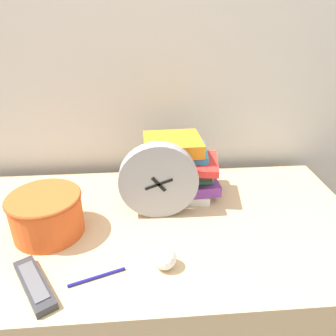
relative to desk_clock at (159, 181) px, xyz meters
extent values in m
cube|color=beige|center=(-0.05, 0.36, 0.38)|extent=(6.00, 0.04, 2.40)
cube|color=tan|center=(-0.05, -0.04, -0.47)|extent=(1.34, 0.68, 0.70)
cylinder|color=#99999E|center=(0.00, 0.00, 0.00)|extent=(0.24, 0.04, 0.24)
cylinder|color=white|center=(0.00, -0.01, 0.00)|extent=(0.21, 0.01, 0.21)
cube|color=black|center=(0.00, -0.02, 0.00)|extent=(0.04, 0.01, 0.05)
cube|color=black|center=(0.00, -0.02, 0.00)|extent=(0.08, 0.01, 0.04)
cylinder|color=black|center=(0.00, -0.02, 0.00)|extent=(0.01, 0.01, 0.01)
cube|color=white|center=(0.08, 0.12, -0.11)|extent=(0.22, 0.18, 0.03)
cube|color=#7A3899|center=(0.08, 0.11, -0.07)|extent=(0.25, 0.18, 0.04)
cube|color=green|center=(0.07, 0.12, -0.04)|extent=(0.24, 0.15, 0.03)
cube|color=#232328|center=(0.06, 0.11, -0.02)|extent=(0.23, 0.16, 0.03)
cube|color=red|center=(0.08, 0.10, 0.01)|extent=(0.26, 0.19, 0.02)
cube|color=#2D9ED1|center=(0.07, 0.13, 0.03)|extent=(0.20, 0.16, 0.02)
cube|color=orange|center=(0.05, 0.12, 0.06)|extent=(0.19, 0.17, 0.04)
cylinder|color=#E05623|center=(-0.32, -0.06, -0.06)|extent=(0.20, 0.20, 0.12)
torus|color=#B3451C|center=(-0.32, -0.06, 0.00)|extent=(0.21, 0.21, 0.01)
cube|color=#333338|center=(-0.31, -0.27, -0.11)|extent=(0.14, 0.18, 0.02)
cube|color=#59595E|center=(-0.31, -0.27, -0.10)|extent=(0.10, 0.14, 0.00)
sphere|color=white|center=(0.00, -0.23, -0.09)|extent=(0.06, 0.06, 0.06)
cylinder|color=navy|center=(-0.17, -0.26, -0.12)|extent=(0.14, 0.05, 0.01)
camera|label=1|loc=(-0.04, -0.85, 0.49)|focal=35.00mm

